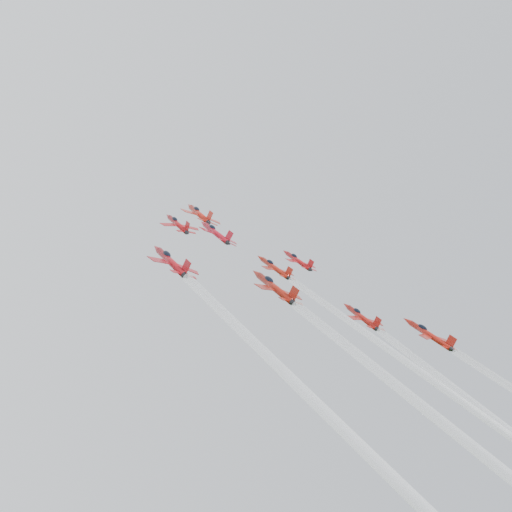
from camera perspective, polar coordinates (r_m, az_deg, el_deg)
jet_lead at (r=165.00m, az=-4.60°, el=3.40°), size 10.46×12.61×10.35m
jet_row2_left at (r=143.94m, az=-6.30°, el=2.58°), size 8.44×10.17×8.35m
jet_row2_center at (r=151.40m, az=-3.26°, el=1.90°), size 9.90×11.92×9.79m
jet_row2_right at (r=161.15m, az=3.36°, el=-0.35°), size 8.53×10.27×8.43m
jet_center at (r=114.20m, az=11.95°, el=-8.94°), size 8.34×70.97×58.64m
jet_rear_farleft at (r=79.02m, az=6.56°, el=-13.43°), size 9.47×80.57×66.58m
jet_rear_left at (r=93.39m, az=18.15°, el=-15.52°), size 10.52×89.52×73.98m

